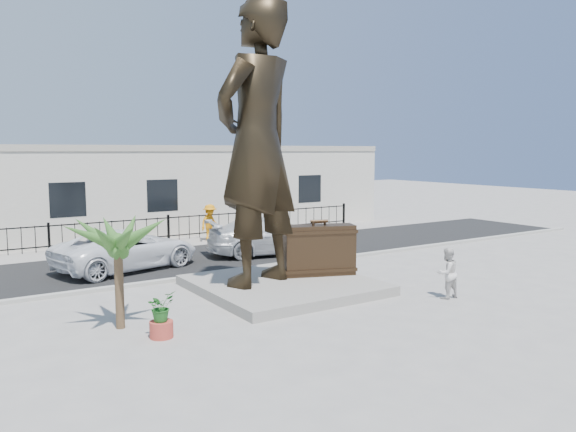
% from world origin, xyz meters
% --- Properties ---
extents(ground, '(100.00, 100.00, 0.00)m').
position_xyz_m(ground, '(0.00, 0.00, 0.00)').
color(ground, '#9E9991').
rests_on(ground, ground).
extents(street, '(40.00, 7.00, 0.01)m').
position_xyz_m(street, '(0.00, 8.00, 0.01)').
color(street, black).
rests_on(street, ground).
extents(curb, '(40.00, 0.25, 0.12)m').
position_xyz_m(curb, '(0.00, 4.50, 0.06)').
color(curb, '#A5A399').
rests_on(curb, ground).
extents(far_sidewalk, '(40.00, 2.50, 0.02)m').
position_xyz_m(far_sidewalk, '(0.00, 12.00, 0.01)').
color(far_sidewalk, '#9E9991').
rests_on(far_sidewalk, ground).
extents(plinth, '(5.20, 5.20, 0.30)m').
position_xyz_m(plinth, '(-0.50, 1.50, 0.15)').
color(plinth, gray).
rests_on(plinth, ground).
extents(fence, '(22.00, 0.10, 1.20)m').
position_xyz_m(fence, '(0.00, 12.80, 0.60)').
color(fence, black).
rests_on(fence, ground).
extents(building, '(28.00, 7.00, 4.40)m').
position_xyz_m(building, '(0.00, 17.00, 2.20)').
color(building, silver).
rests_on(building, ground).
extents(statue, '(3.69, 3.04, 8.68)m').
position_xyz_m(statue, '(-1.35, 1.66, 4.64)').
color(statue, black).
rests_on(statue, plinth).
extents(suitcase, '(2.49, 1.53, 1.67)m').
position_xyz_m(suitcase, '(0.97, 1.60, 1.14)').
color(suitcase, '#342416').
rests_on(suitcase, plinth).
extents(tourist, '(0.78, 0.62, 1.55)m').
position_xyz_m(tourist, '(3.08, -2.04, 0.77)').
color(tourist, silver).
rests_on(tourist, ground).
extents(car_white, '(5.86, 3.77, 1.50)m').
position_xyz_m(car_white, '(-3.74, 7.29, 0.76)').
color(car_white, white).
rests_on(car_white, street).
extents(car_silver, '(5.76, 3.33, 1.57)m').
position_xyz_m(car_silver, '(2.37, 7.00, 0.79)').
color(car_silver, silver).
rests_on(car_silver, street).
extents(worker, '(1.33, 1.06, 1.80)m').
position_xyz_m(worker, '(1.69, 11.62, 0.92)').
color(worker, orange).
rests_on(worker, far_sidewalk).
extents(palm_tree, '(1.80, 1.80, 3.20)m').
position_xyz_m(palm_tree, '(-6.03, 0.44, 0.00)').
color(palm_tree, '#305C21').
rests_on(palm_tree, ground).
extents(planter, '(0.56, 0.56, 0.40)m').
position_xyz_m(planter, '(-5.42, -0.80, 0.20)').
color(planter, '#BA3E31').
rests_on(planter, ground).
extents(shrub, '(0.82, 0.77, 0.71)m').
position_xyz_m(shrub, '(-5.42, -0.80, 0.76)').
color(shrub, '#1E5D1E').
rests_on(shrub, planter).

